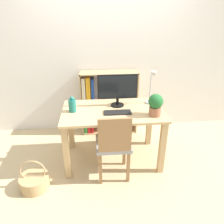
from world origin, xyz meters
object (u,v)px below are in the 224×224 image
at_px(vase, 72,105).
at_px(bookshelf, 98,103).
at_px(desk_lamp, 152,84).
at_px(chair, 114,144).
at_px(monitor, 118,88).
at_px(keyboard, 118,112).
at_px(potted_plant, 155,104).
at_px(basket, 34,181).

height_order(vase, bookshelf, bookshelf).
height_order(vase, desk_lamp, desk_lamp).
distance_m(vase, chair, 0.69).
bearing_deg(monitor, keyboard, -95.99).
bearing_deg(potted_plant, vase, 168.49).
distance_m(monitor, vase, 0.60).
height_order(potted_plant, chair, potted_plant).
height_order(monitor, basket, monitor).
distance_m(potted_plant, bookshelf, 1.23).
bearing_deg(vase, basket, -134.40).
bearing_deg(desk_lamp, keyboard, -154.88).
bearing_deg(chair, monitor, 84.86).
height_order(vase, potted_plant, potted_plant).
bearing_deg(chair, desk_lamp, 48.33).
xyz_separation_m(chair, basket, (-0.92, -0.09, -0.39)).
bearing_deg(vase, bookshelf, 67.22).
bearing_deg(basket, desk_lamp, 21.76).
bearing_deg(bookshelf, desk_lamp, -44.64).
bearing_deg(basket, potted_plant, 10.52).
bearing_deg(desk_lamp, monitor, 178.02).
bearing_deg(basket, chair, 5.85).
height_order(keyboard, basket, keyboard).
height_order(desk_lamp, potted_plant, desk_lamp).
bearing_deg(basket, keyboard, 20.15).
relative_size(monitor, potted_plant, 1.90).
distance_m(keyboard, chair, 0.39).
distance_m(keyboard, vase, 0.56).
relative_size(chair, bookshelf, 0.85).
height_order(chair, basket, chair).
relative_size(desk_lamp, chair, 0.53).
xyz_separation_m(keyboard, bookshelf, (-0.21, 0.88, -0.23)).
bearing_deg(chair, vase, 147.78).
xyz_separation_m(desk_lamp, bookshelf, (-0.67, 0.67, -0.50)).
relative_size(potted_plant, bookshelf, 0.26).
xyz_separation_m(bookshelf, basket, (-0.78, -1.25, -0.42)).
bearing_deg(bookshelf, keyboard, -76.31).
distance_m(potted_plant, chair, 0.67).
bearing_deg(bookshelf, monitor, -69.85).
height_order(vase, basket, vase).
height_order(desk_lamp, basket, desk_lamp).
height_order(keyboard, vase, vase).
xyz_separation_m(vase, chair, (0.47, -0.37, -0.34)).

